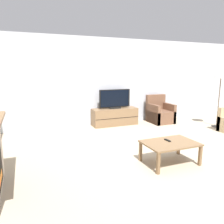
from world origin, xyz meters
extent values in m
plane|color=tan|center=(0.00, 0.00, 0.00)|extent=(24.00, 24.00, 0.00)
cube|color=silver|center=(0.00, 2.93, 1.35)|extent=(12.00, 0.06, 2.70)
cube|color=orange|center=(-3.12, -0.44, 0.23)|extent=(0.01, 0.55, 0.11)
cube|color=brown|center=(-0.12, 2.63, 0.27)|extent=(1.43, 0.47, 0.53)
cube|color=black|center=(-0.12, 2.39, 0.27)|extent=(1.40, 0.01, 0.01)
cube|color=black|center=(-0.12, 2.63, 0.55)|extent=(0.36, 0.18, 0.04)
cube|color=black|center=(-0.12, 2.63, 0.85)|extent=(1.02, 0.03, 0.56)
cube|color=black|center=(-0.12, 2.61, 0.85)|extent=(0.93, 0.01, 0.50)
cube|color=brown|center=(1.41, 2.36, 0.20)|extent=(0.70, 0.76, 0.40)
cube|color=brown|center=(1.41, 2.67, 0.65)|extent=(0.70, 0.14, 0.50)
cube|color=brown|center=(1.11, 2.36, 0.31)|extent=(0.10, 0.76, 0.63)
cube|color=brown|center=(1.71, 2.36, 0.31)|extent=(0.10, 0.76, 0.63)
cube|color=brown|center=(-0.29, -0.43, 0.39)|extent=(0.98, 0.68, 0.03)
cube|color=brown|center=(-0.74, -0.72, 0.19)|extent=(0.05, 0.05, 0.38)
cube|color=brown|center=(0.16, -0.72, 0.19)|extent=(0.05, 0.05, 0.38)
cube|color=brown|center=(-0.74, -0.13, 0.19)|extent=(0.05, 0.05, 0.38)
cube|color=brown|center=(0.16, -0.13, 0.19)|extent=(0.05, 0.05, 0.38)
cube|color=black|center=(-0.29, -0.34, 0.42)|extent=(0.05, 0.15, 0.02)
cylinder|color=black|center=(2.73, 1.27, 0.01)|extent=(0.30, 0.30, 0.01)
cylinder|color=brown|center=(2.73, 1.27, 0.75)|extent=(0.03, 0.03, 1.47)
cone|color=beige|center=(2.73, 1.27, 1.60)|extent=(0.39, 0.39, 0.22)
camera|label=1|loc=(-2.74, -3.58, 1.72)|focal=35.00mm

